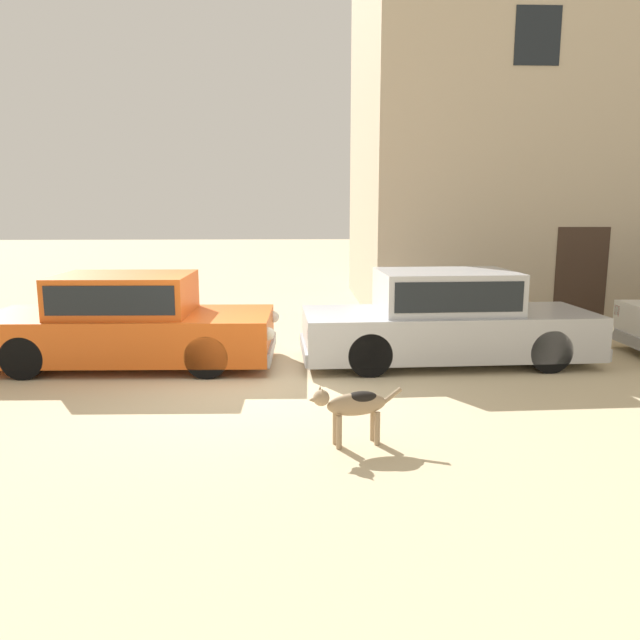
# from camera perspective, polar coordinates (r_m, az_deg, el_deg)

# --- Properties ---
(ground_plane) EXTENTS (80.00, 80.00, 0.00)m
(ground_plane) POSITION_cam_1_polar(r_m,az_deg,el_deg) (8.86, -6.41, -6.02)
(ground_plane) COLOR #CCB78E
(parked_sedan_nearest) EXTENTS (4.67, 1.88, 1.47)m
(parked_sedan_nearest) POSITION_cam_1_polar(r_m,az_deg,el_deg) (10.20, -17.40, -0.08)
(parked_sedan_nearest) COLOR #D15619
(parked_sedan_nearest) RESTS_ON ground_plane
(parked_sedan_second) EXTENTS (4.85, 1.89, 1.50)m
(parked_sedan_second) POSITION_cam_1_polar(r_m,az_deg,el_deg) (10.12, 11.70, 0.19)
(parked_sedan_second) COLOR #B2B5BA
(parked_sedan_second) RESTS_ON ground_plane
(apartment_block) EXTENTS (12.21, 6.52, 8.56)m
(apartment_block) POSITION_cam_1_polar(r_m,az_deg,el_deg) (17.66, 24.82, 15.31)
(apartment_block) COLOR tan
(apartment_block) RESTS_ON ground_plane
(stray_dog_spotted) EXTENTS (1.03, 0.33, 0.67)m
(stray_dog_spotted) POSITION_cam_1_polar(r_m,az_deg,el_deg) (6.54, 3.09, -7.87)
(stray_dog_spotted) COLOR #997F60
(stray_dog_spotted) RESTS_ON ground_plane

